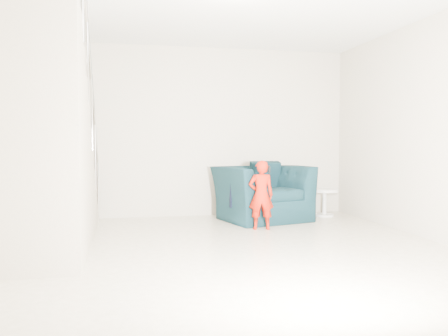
{
  "coord_description": "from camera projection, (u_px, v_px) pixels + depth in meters",
  "views": [
    {
      "loc": [
        -1.12,
        -4.79,
        1.17
      ],
      "look_at": [
        0.15,
        1.2,
        0.85
      ],
      "focal_mm": 38.0,
      "sensor_mm": 36.0,
      "label": 1
    }
  ],
  "objects": [
    {
      "name": "armchair",
      "position": [
        263.0,
        193.0,
        7.21
      ],
      "size": [
        1.5,
        1.39,
        0.82
      ],
      "primitive_type": "imported",
      "rotation": [
        0.0,
        0.0,
        0.25
      ],
      "color": "black",
      "rests_on": "floor"
    },
    {
      "name": "staircase",
      "position": [
        40.0,
        164.0,
        5.04
      ],
      "size": [
        1.02,
        3.03,
        3.62
      ],
      "color": "#ADA089",
      "rests_on": "floor"
    },
    {
      "name": "phone",
      "position": [
        269.0,
        169.0,
        6.4
      ],
      "size": [
        0.02,
        0.05,
        0.1
      ],
      "primitive_type": "cube",
      "rotation": [
        0.0,
        0.0,
        -0.07
      ],
      "color": "black",
      "rests_on": "toddler"
    },
    {
      "name": "throw",
      "position": [
        228.0,
        187.0,
        7.07
      ],
      "size": [
        0.05,
        0.5,
        0.56
      ],
      "primitive_type": "cube",
      "color": "black",
      "rests_on": "armchair"
    },
    {
      "name": "side_table",
      "position": [
        324.0,
        198.0,
        7.6
      ],
      "size": [
        0.44,
        0.44,
        0.44
      ],
      "color": "silver",
      "rests_on": "floor"
    },
    {
      "name": "front_wall",
      "position": [
        368.0,
        105.0,
        2.21
      ],
      "size": [
        5.0,
        0.0,
        5.0
      ],
      "primitive_type": "plane",
      "rotation": [
        -1.57,
        0.0,
        0.0
      ],
      "color": "#BDAF9A",
      "rests_on": "floor"
    },
    {
      "name": "cushion",
      "position": [
        264.0,
        176.0,
        7.54
      ],
      "size": [
        0.48,
        0.23,
        0.47
      ],
      "primitive_type": "cube",
      "rotation": [
        0.21,
        0.0,
        0.0
      ],
      "color": "black",
      "rests_on": "armchair"
    },
    {
      "name": "toddler",
      "position": [
        261.0,
        195.0,
        6.42
      ],
      "size": [
        0.37,
        0.27,
        0.94
      ],
      "primitive_type": "imported",
      "rotation": [
        0.0,
        0.0,
        3.01
      ],
      "color": "#A50605",
      "rests_on": "floor"
    },
    {
      "name": "floor",
      "position": [
        234.0,
        255.0,
        4.97
      ],
      "size": [
        5.5,
        5.5,
        0.0
      ],
      "primitive_type": "plane",
      "color": "tan",
      "rests_on": "ground"
    },
    {
      "name": "back_wall",
      "position": [
        195.0,
        132.0,
        7.58
      ],
      "size": [
        5.0,
        0.0,
        5.0
      ],
      "primitive_type": "plane",
      "rotation": [
        1.57,
        0.0,
        0.0
      ],
      "color": "#BDAF9A",
      "rests_on": "floor"
    },
    {
      "name": "right_wall",
      "position": [
        446.0,
        128.0,
        5.42
      ],
      "size": [
        0.0,
        5.5,
        5.5
      ],
      "primitive_type": "plane",
      "rotation": [
        1.57,
        0.0,
        -1.57
      ],
      "color": "#BDAF9A",
      "rests_on": "floor"
    }
  ]
}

